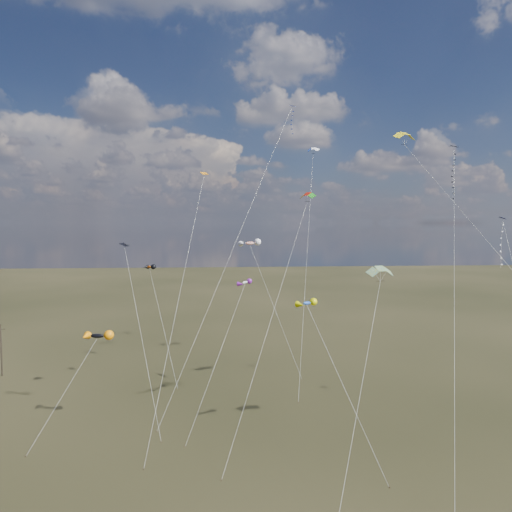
{
  "coord_description": "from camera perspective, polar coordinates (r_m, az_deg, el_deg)",
  "views": [
    {
      "loc": [
        -4.35,
        -40.74,
        23.26
      ],
      "look_at": [
        0.0,
        18.0,
        19.0
      ],
      "focal_mm": 32.0,
      "sensor_mm": 36.0,
      "label": 1
    }
  ],
  "objects": [
    {
      "name": "diamond_orange_center",
      "position": [
        53.54,
        -8.4,
        0.9
      ],
      "size": [
        5.92,
        16.87,
        29.73
      ],
      "color": "orange",
      "rests_on": "ground"
    },
    {
      "name": "diamond_black_high",
      "position": [
        61.93,
        23.44,
        8.17
      ],
      "size": [
        12.11,
        24.57,
        33.08
      ],
      "color": "black",
      "rests_on": "ground"
    },
    {
      "name": "parafoil_striped",
      "position": [
        49.59,
        15.3,
        -1.58
      ],
      "size": [
        9.35,
        14.21,
        19.21
      ],
      "color": "gold",
      "rests_on": "ground"
    },
    {
      "name": "novelty_blue_yellow",
      "position": [
        48.84,
        6.43,
        -5.97
      ],
      "size": [
        6.8,
        10.71,
        15.24
      ],
      "color": "blue",
      "rests_on": "ground"
    },
    {
      "name": "parafoil_yellow",
      "position": [
        59.91,
        18.2,
        14.22
      ],
      "size": [
        17.43,
        27.39,
        34.82
      ],
      "color": "gold",
      "rests_on": "ground"
    },
    {
      "name": "utility_pole_near",
      "position": [
        80.65,
        -29.24,
        -10.15
      ],
      "size": [
        1.4,
        0.2,
        8.0
      ],
      "color": "black",
      "rests_on": "ground"
    },
    {
      "name": "novelty_black_orange",
      "position": [
        55.82,
        -19.26,
        -9.43
      ],
      "size": [
        7.03,
        7.86,
        11.05
      ],
      "color": "black",
      "rests_on": "ground"
    },
    {
      "name": "novelty_white_purple",
      "position": [
        56.01,
        -1.42,
        -3.45
      ],
      "size": [
        7.72,
        10.45,
        16.34
      ],
      "color": "silver",
      "rests_on": "ground"
    },
    {
      "name": "novelty_redwhite_stripe",
      "position": [
        77.31,
        -0.75,
        1.58
      ],
      "size": [
        8.81,
        12.85,
        20.58
      ],
      "color": "red",
      "rests_on": "ground"
    },
    {
      "name": "diamond_navy_tall",
      "position": [
        74.19,
        3.42,
        14.23
      ],
      "size": [
        19.46,
        25.41,
        42.41
      ],
      "color": "#0D144E",
      "rests_on": "ground"
    },
    {
      "name": "parafoil_blue_white",
      "position": [
        81.99,
        7.14,
        12.94
      ],
      "size": [
        7.39,
        23.8,
        36.8
      ],
      "color": "blue",
      "rests_on": "ground"
    },
    {
      "name": "novelty_orange_black",
      "position": [
        76.13,
        -13.17,
        -1.4
      ],
      "size": [
        6.75,
        13.16,
        16.62
      ],
      "color": "#C44A0A",
      "rests_on": "ground"
    },
    {
      "name": "parafoil_tricolor",
      "position": [
        56.66,
        6.37,
        7.51
      ],
      "size": [
        11.8,
        17.18,
        27.38
      ],
      "color": "gold",
      "rests_on": "ground"
    },
    {
      "name": "diamond_black_mid",
      "position": [
        57.59,
        -15.25,
        -3.53
      ],
      "size": [
        6.48,
        11.92,
        20.74
      ],
      "color": "black",
      "rests_on": "ground"
    },
    {
      "name": "diamond_navy_right",
      "position": [
        58.52,
        28.61,
        0.35
      ],
      "size": [
        6.78,
        20.52,
        23.97
      ],
      "color": "#110F47",
      "rests_on": "ground"
    },
    {
      "name": "ground",
      "position": [
        47.11,
        1.79,
        -25.45
      ],
      "size": [
        400.0,
        400.0,
        0.0
      ],
      "primitive_type": "plane",
      "color": "black",
      "rests_on": "ground"
    }
  ]
}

